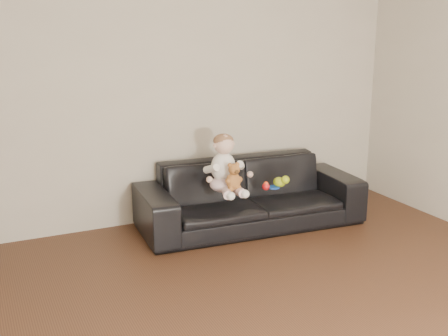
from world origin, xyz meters
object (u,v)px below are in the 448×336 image
baby (225,167)px  teddy_bear (234,177)px  toy_blue_disc (274,187)px  toy_rattle (266,187)px  toy_green (279,182)px  sofa (250,194)px

baby → teddy_bear: size_ratio=2.18×
toy_blue_disc → baby: bearing=170.1°
toy_blue_disc → toy_rattle: bearing=-163.7°
teddy_bear → toy_green: bearing=6.0°
sofa → teddy_bear: (-0.31, -0.28, 0.28)m
baby → toy_rattle: size_ratio=7.46×
baby → toy_rattle: bearing=-6.6°
sofa → toy_green: sofa is taller
toy_green → sofa: bearing=138.8°
baby → toy_blue_disc: size_ratio=5.04×
sofa → baby: (-0.32, -0.12, 0.33)m
teddy_bear → toy_rattle: bearing=4.0°
sofa → toy_blue_disc: size_ratio=19.91×
baby → teddy_bear: 0.17m
sofa → toy_blue_disc: bearing=-50.0°
sofa → toy_blue_disc: (0.14, -0.20, 0.10)m
toy_rattle → toy_green: bearing=14.5°
sofa → teddy_bear: teddy_bear is taller
toy_rattle → toy_blue_disc: 0.11m
sofa → baby: bearing=-156.5°
teddy_bear → toy_rattle: 0.38m
toy_blue_disc → teddy_bear: bearing=-169.9°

